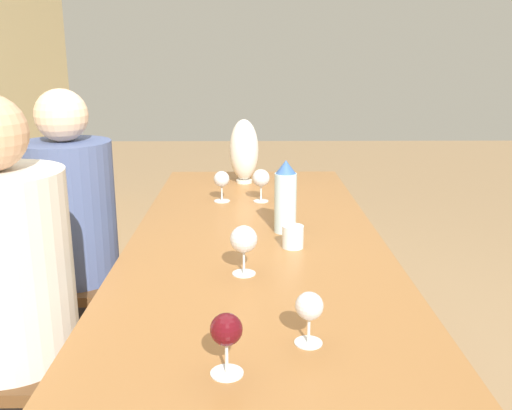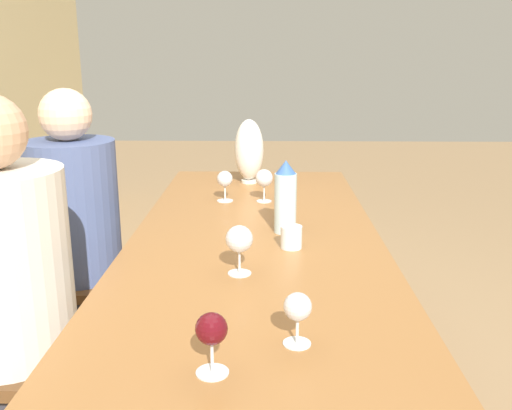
{
  "view_description": "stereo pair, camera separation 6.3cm",
  "coord_description": "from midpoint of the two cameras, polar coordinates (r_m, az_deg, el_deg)",
  "views": [
    {
      "loc": [
        -1.9,
        0.02,
        1.38
      ],
      "look_at": [
        0.08,
        0.0,
        0.84
      ],
      "focal_mm": 40.0,
      "sensor_mm": 36.0,
      "label": 1
    },
    {
      "loc": [
        -1.9,
        -0.04,
        1.38
      ],
      "look_at": [
        0.08,
        0.0,
        0.84
      ],
      "focal_mm": 40.0,
      "sensor_mm": 36.0,
      "label": 2
    }
  ],
  "objects": [
    {
      "name": "dining_table",
      "position": [
        2.03,
        0.84,
        -5.35
      ],
      "size": [
        2.29,
        0.89,
        0.74
      ],
      "color": "#936033",
      "rests_on": "ground_plane"
    },
    {
      "name": "water_bottle",
      "position": [
        2.05,
        3.83,
        0.73
      ],
      "size": [
        0.08,
        0.08,
        0.27
      ],
      "color": "#ADCCD6",
      "rests_on": "dining_table"
    },
    {
      "name": "water_tumbler",
      "position": [
        1.91,
        4.49,
        -3.22
      ],
      "size": [
        0.07,
        0.07,
        0.08
      ],
      "color": "silver",
      "rests_on": "dining_table"
    },
    {
      "name": "vase",
      "position": [
        2.82,
        -0.06,
        5.49
      ],
      "size": [
        0.14,
        0.14,
        0.32
      ],
      "color": "silver",
      "rests_on": "dining_table"
    },
    {
      "name": "wine_glass_0",
      "position": [
        2.48,
        -2.42,
        2.53
      ],
      "size": [
        0.07,
        0.07,
        0.13
      ],
      "color": "silver",
      "rests_on": "dining_table"
    },
    {
      "name": "wine_glass_1",
      "position": [
        1.29,
        5.6,
        -10.28
      ],
      "size": [
        0.06,
        0.06,
        0.12
      ],
      "color": "silver",
      "rests_on": "dining_table"
    },
    {
      "name": "wine_glass_2",
      "position": [
        2.47,
        1.55,
        2.64
      ],
      "size": [
        0.08,
        0.08,
        0.14
      ],
      "color": "silver",
      "rests_on": "dining_table"
    },
    {
      "name": "wine_glass_3",
      "position": [
        1.66,
        -0.6,
        -3.53
      ],
      "size": [
        0.08,
        0.08,
        0.15
      ],
      "color": "silver",
      "rests_on": "dining_table"
    },
    {
      "name": "wine_glass_4",
      "position": [
        1.17,
        -2.91,
        -12.5
      ],
      "size": [
        0.07,
        0.07,
        0.13
      ],
      "color": "silver",
      "rests_on": "dining_table"
    },
    {
      "name": "chair_far",
      "position": [
        2.56,
        -18.06,
        -6.09
      ],
      "size": [
        0.44,
        0.44,
        0.88
      ],
      "color": "brown",
      "rests_on": "ground_plane"
    },
    {
      "name": "person_near",
      "position": [
        1.91,
        -22.34,
        -7.88
      ],
      "size": [
        0.4,
        0.4,
        1.27
      ],
      "color": "#2D2D38",
      "rests_on": "ground_plane"
    },
    {
      "name": "person_far",
      "position": [
        2.48,
        -16.6,
        -2.38
      ],
      "size": [
        0.37,
        0.37,
        1.24
      ],
      "color": "#2D2D38",
      "rests_on": "ground_plane"
    }
  ]
}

